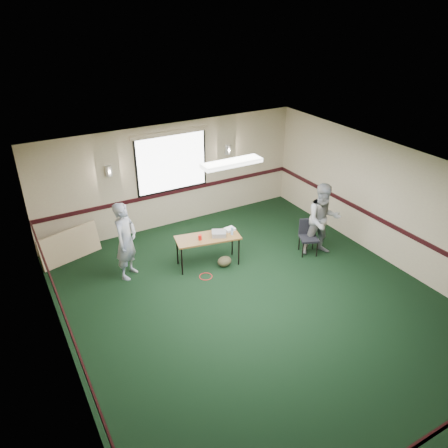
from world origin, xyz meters
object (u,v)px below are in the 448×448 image
projector (219,234)px  person_left (126,241)px  folding_table (208,239)px  person_right (323,220)px  conference_chair (308,234)px

projector → person_left: 2.01m
projector → folding_table: bearing=-168.6°
projector → person_right: 2.42m
projector → conference_chair: 2.16m
projector → conference_chair: bearing=10.8°
person_right → folding_table: bearing=-180.0°
folding_table → person_left: bearing=176.4°
conference_chair → person_right: bearing=-16.9°
conference_chair → person_left: (-4.00, 1.11, 0.39)m
folding_table → person_left: (-1.70, 0.46, 0.21)m
person_left → person_right: (4.23, -1.31, 0.01)m
projector → person_right: (2.29, -0.78, 0.11)m
person_right → projector: bearing=179.7°
folding_table → projector: (0.24, -0.07, 0.10)m
person_left → person_right: bearing=-60.5°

